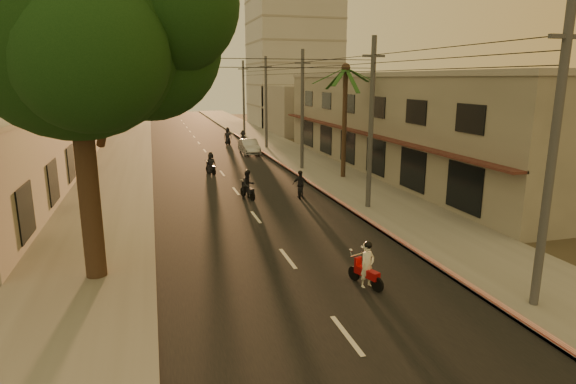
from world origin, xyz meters
name	(u,v)px	position (x,y,z in m)	size (l,w,h in m)	color
ground	(303,279)	(0.00, 0.00, 0.00)	(160.00, 160.00, 0.00)	#383023
road	(222,173)	(0.00, 20.00, 0.01)	(10.00, 140.00, 0.02)	black
sidewalk_right	(318,168)	(7.50, 20.00, 0.06)	(5.00, 140.00, 0.12)	slate
sidewalk_left	(116,178)	(-7.50, 20.00, 0.06)	(5.00, 140.00, 0.12)	slate
curb_stripe	(308,182)	(5.10, 15.00, 0.10)	(0.20, 60.00, 0.20)	red
shophouse_row	(407,122)	(13.95, 18.00, 3.65)	(8.80, 34.20, 7.30)	gray
distant_tower	(293,29)	(16.00, 56.00, 14.00)	(12.10, 12.10, 28.00)	#B7B5B2
broadleaf_tree	(87,27)	(-6.61, 2.14, 8.48)	(9.60, 8.70, 12.10)	black
palm_tree	(346,74)	(8.00, 16.00, 7.15)	(5.00, 5.00, 8.20)	black
utility_poles	(302,83)	(6.20, 20.00, 6.54)	(1.20, 48.26, 9.00)	#38383A
filler_right	(302,109)	(14.00, 45.00, 3.00)	(8.00, 14.00, 6.00)	gray
filler_left_near	(50,130)	(-14.00, 34.00, 2.20)	(8.00, 14.00, 4.40)	gray
filler_left_far	(76,106)	(-14.00, 52.00, 3.50)	(8.00, 14.00, 7.00)	gray
scooter_red	(367,266)	(1.88, -1.19, 0.73)	(0.87, 1.61, 1.63)	black
scooter_mid_a	(248,185)	(0.38, 11.96, 0.80)	(1.12, 1.74, 1.75)	black
scooter_mid_b	(300,185)	(3.45, 11.53, 0.74)	(1.12, 1.59, 1.62)	black
scooter_far_a	(211,164)	(-0.81, 20.08, 0.75)	(1.03, 1.63, 1.65)	black
scooter_far_b	(243,140)	(4.02, 33.12, 0.82)	(1.37, 1.79, 1.79)	black
parked_car	(249,147)	(3.81, 28.87, 0.68)	(1.45, 4.16, 1.37)	#A4A6AD
scooter_far_c	(228,137)	(2.90, 36.01, 0.83)	(0.90, 1.88, 1.85)	black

